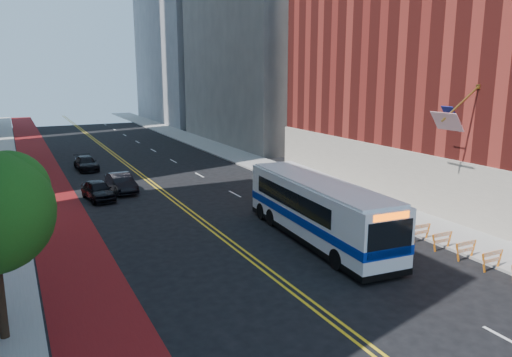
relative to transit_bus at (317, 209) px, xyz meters
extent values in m
plane|color=black|center=(-4.59, -10.17, -1.82)|extent=(160.00, 160.00, 0.00)
cube|color=gray|center=(7.41, 19.83, -1.74)|extent=(4.00, 140.00, 0.15)
cube|color=#640E0F|center=(-12.69, 19.83, -1.81)|extent=(3.60, 140.00, 0.01)
cube|color=gold|center=(-4.77, 19.83, -1.81)|extent=(0.14, 140.00, 0.01)
cube|color=gold|center=(-4.41, 19.83, -1.81)|extent=(0.14, 140.00, 0.01)
cube|color=silver|center=(0.21, -12.17, -1.81)|extent=(0.14, 2.20, 0.01)
cube|color=silver|center=(0.21, -4.17, -1.81)|extent=(0.14, 2.20, 0.01)
cube|color=silver|center=(0.21, 3.83, -1.81)|extent=(0.14, 2.20, 0.01)
cube|color=silver|center=(0.21, 11.83, -1.81)|extent=(0.14, 2.20, 0.01)
cube|color=silver|center=(0.21, 19.83, -1.81)|extent=(0.14, 2.20, 0.01)
cube|color=silver|center=(0.21, 27.83, -1.81)|extent=(0.14, 2.20, 0.01)
cube|color=silver|center=(0.21, 35.83, -1.81)|extent=(0.14, 2.20, 0.01)
cube|color=silver|center=(0.21, 43.83, -1.81)|extent=(0.14, 2.20, 0.01)
cube|color=silver|center=(0.21, 51.83, -1.81)|extent=(0.14, 2.20, 0.01)
cube|color=silver|center=(0.21, 59.83, -1.81)|extent=(0.14, 2.20, 0.01)
cube|color=silver|center=(0.21, 67.83, -1.81)|extent=(0.14, 2.20, 0.01)
cube|color=silver|center=(0.21, 75.83, -1.81)|extent=(0.14, 2.20, 0.01)
cube|color=#9E9384|center=(9.46, 1.83, 0.18)|extent=(0.50, 36.00, 4.00)
cube|color=black|center=(9.56, -4.17, -0.72)|extent=(0.35, 2.80, 2.20)
cube|color=black|center=(9.56, 2.83, -0.72)|extent=(0.35, 2.80, 2.20)
cube|color=black|center=(9.56, 9.83, -0.72)|extent=(0.35, 2.80, 2.20)
cube|color=#A57F33|center=(9.46, -2.17, 6.68)|extent=(0.25, 0.25, 0.25)
cylinder|color=#A57F33|center=(8.11, -2.17, 5.78)|extent=(2.85, 0.12, 2.05)
cube|color=#B21419|center=(7.11, -2.17, 4.78)|extent=(0.75, 1.90, 1.05)
cube|color=navy|center=(7.66, -1.72, 5.33)|extent=(0.39, 0.85, 0.52)
cube|color=orange|center=(4.46, -7.52, -1.32)|extent=(0.32, 0.06, 0.99)
cube|color=orange|center=(5.56, -7.52, -1.32)|extent=(0.32, 0.06, 0.99)
cube|color=orange|center=(5.01, -7.52, -0.92)|extent=(1.25, 0.05, 0.22)
cube|color=orange|center=(5.01, -7.52, -1.27)|extent=(1.25, 0.05, 0.18)
cube|color=orange|center=(4.46, -5.97, -1.32)|extent=(0.32, 0.06, 0.99)
cube|color=orange|center=(5.56, -5.97, -1.32)|extent=(0.32, 0.06, 0.99)
cube|color=orange|center=(5.01, -5.97, -0.92)|extent=(1.25, 0.05, 0.22)
cube|color=orange|center=(5.01, -5.97, -1.27)|extent=(1.25, 0.05, 0.18)
cube|color=orange|center=(4.46, -4.42, -1.32)|extent=(0.32, 0.06, 0.99)
cube|color=orange|center=(5.56, -4.42, -1.32)|extent=(0.32, 0.06, 0.99)
cube|color=orange|center=(5.01, -4.42, -0.92)|extent=(1.25, 0.05, 0.22)
cube|color=orange|center=(5.01, -4.42, -1.27)|extent=(1.25, 0.05, 0.18)
cube|color=orange|center=(4.46, -2.87, -1.32)|extent=(0.32, 0.06, 0.99)
cube|color=orange|center=(5.56, -2.87, -1.32)|extent=(0.32, 0.06, 0.99)
cube|color=orange|center=(5.01, -2.87, -0.92)|extent=(1.25, 0.05, 0.22)
cube|color=orange|center=(5.01, -2.87, -1.27)|extent=(1.25, 0.05, 0.18)
cube|color=orange|center=(4.46, -1.32, -1.32)|extent=(0.32, 0.06, 0.99)
cube|color=orange|center=(5.56, -1.32, -1.32)|extent=(0.32, 0.06, 0.99)
cube|color=orange|center=(5.01, -1.32, -0.92)|extent=(1.25, 0.05, 0.22)
cube|color=orange|center=(5.01, -1.32, -1.27)|extent=(1.25, 0.05, 0.18)
cylinder|color=black|center=(-15.89, -4.17, -0.07)|extent=(0.32, 0.32, 3.20)
sphere|color=#18460F|center=(-15.29, -3.77, 3.53)|extent=(2.80, 2.80, 2.80)
cube|color=white|center=(-0.01, -0.14, 0.05)|extent=(3.51, 12.76, 3.00)
cube|color=navy|center=(-0.01, -0.14, -0.40)|extent=(3.55, 12.80, 0.47)
cube|color=black|center=(0.04, 0.70, 0.55)|extent=(3.33, 8.98, 1.00)
cube|color=black|center=(-0.40, -6.40, 0.29)|extent=(2.41, 0.25, 1.68)
cube|color=black|center=(0.38, 6.13, 0.50)|extent=(2.19, 0.24, 1.05)
cube|color=#FF5905|center=(-0.40, -6.41, 1.34)|extent=(1.91, 0.20, 0.32)
cube|color=white|center=(-0.01, -0.14, 1.60)|extent=(3.33, 12.12, 0.13)
cube|color=black|center=(-0.01, -0.14, -1.45)|extent=(3.54, 12.79, 0.32)
cylinder|color=black|center=(-1.50, -4.09, -1.29)|extent=(0.38, 1.07, 1.05)
cylinder|color=black|center=(0.98, -4.24, -1.29)|extent=(0.38, 1.07, 1.05)
cylinder|color=black|center=(-1.03, 3.46, -1.29)|extent=(0.38, 1.07, 1.05)
cylinder|color=black|center=(1.45, 3.31, -1.29)|extent=(0.38, 1.07, 1.05)
cylinder|color=black|center=(-0.93, 4.97, -1.29)|extent=(0.38, 1.07, 1.05)
cylinder|color=black|center=(1.54, 4.82, -1.29)|extent=(0.38, 1.07, 1.05)
imported|color=black|center=(-9.58, 14.77, -1.09)|extent=(2.22, 4.44, 1.45)
imported|color=black|center=(-7.55, 16.42, -1.07)|extent=(1.84, 4.58, 1.48)
imported|color=black|center=(-8.72, 26.94, -1.17)|extent=(2.05, 4.56, 1.30)
camera|label=1|loc=(-15.07, -22.58, 7.62)|focal=35.00mm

